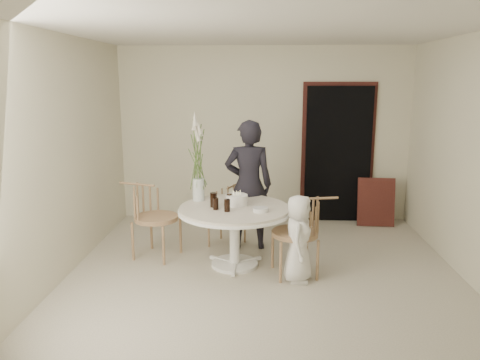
{
  "coord_description": "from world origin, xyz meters",
  "views": [
    {
      "loc": [
        -0.05,
        -5.04,
        2.21
      ],
      "look_at": [
        -0.29,
        0.3,
        1.05
      ],
      "focal_mm": 35.0,
      "sensor_mm": 36.0,
      "label": 1
    }
  ],
  "objects_px": {
    "table": "(235,216)",
    "girl": "(249,185)",
    "birthday_cake": "(237,200)",
    "chair_left": "(147,209)",
    "flower_vase": "(198,162)",
    "chair_far": "(230,206)",
    "chair_right": "(306,225)",
    "boy": "(298,239)"
  },
  "relations": [
    {
      "from": "chair_far",
      "to": "chair_right",
      "type": "bearing_deg",
      "value": -26.41
    },
    {
      "from": "table",
      "to": "girl",
      "type": "bearing_deg",
      "value": 77.14
    },
    {
      "from": "chair_right",
      "to": "flower_vase",
      "type": "distance_m",
      "value": 1.51
    },
    {
      "from": "table",
      "to": "chair_far",
      "type": "distance_m",
      "value": 0.83
    },
    {
      "from": "chair_far",
      "to": "flower_vase",
      "type": "xyz_separation_m",
      "value": [
        -0.36,
        -0.53,
        0.7
      ]
    },
    {
      "from": "chair_right",
      "to": "birthday_cake",
      "type": "xyz_separation_m",
      "value": [
        -0.8,
        0.29,
        0.2
      ]
    },
    {
      "from": "table",
      "to": "girl",
      "type": "xyz_separation_m",
      "value": [
        0.15,
        0.64,
        0.23
      ]
    },
    {
      "from": "boy",
      "to": "birthday_cake",
      "type": "height_order",
      "value": "boy"
    },
    {
      "from": "table",
      "to": "boy",
      "type": "relative_size",
      "value": 1.36
    },
    {
      "from": "chair_left",
      "to": "girl",
      "type": "height_order",
      "value": "girl"
    },
    {
      "from": "girl",
      "to": "chair_left",
      "type": "bearing_deg",
      "value": 13.41
    },
    {
      "from": "chair_right",
      "to": "flower_vase",
      "type": "bearing_deg",
      "value": -121.92
    },
    {
      "from": "chair_left",
      "to": "table",
      "type": "bearing_deg",
      "value": -86.07
    },
    {
      "from": "chair_left",
      "to": "flower_vase",
      "type": "bearing_deg",
      "value": -70.9
    },
    {
      "from": "chair_left",
      "to": "girl",
      "type": "relative_size",
      "value": 0.55
    },
    {
      "from": "chair_right",
      "to": "chair_left",
      "type": "xyz_separation_m",
      "value": [
        -1.94,
        0.49,
        0.02
      ]
    },
    {
      "from": "flower_vase",
      "to": "chair_far",
      "type": "bearing_deg",
      "value": 55.43
    },
    {
      "from": "table",
      "to": "boy",
      "type": "distance_m",
      "value": 0.83
    },
    {
      "from": "table",
      "to": "chair_far",
      "type": "relative_size",
      "value": 1.67
    },
    {
      "from": "chair_far",
      "to": "chair_right",
      "type": "height_order",
      "value": "chair_right"
    },
    {
      "from": "chair_far",
      "to": "chair_left",
      "type": "bearing_deg",
      "value": -130.89
    },
    {
      "from": "chair_far",
      "to": "boy",
      "type": "xyz_separation_m",
      "value": [
        0.83,
        -1.22,
        -0.02
      ]
    },
    {
      "from": "chair_far",
      "to": "flower_vase",
      "type": "relative_size",
      "value": 0.73
    },
    {
      "from": "chair_far",
      "to": "chair_left",
      "type": "height_order",
      "value": "chair_left"
    },
    {
      "from": "chair_right",
      "to": "boy",
      "type": "bearing_deg",
      "value": -37.51
    },
    {
      "from": "chair_far",
      "to": "flower_vase",
      "type": "bearing_deg",
      "value": -103.17
    },
    {
      "from": "girl",
      "to": "flower_vase",
      "type": "height_order",
      "value": "flower_vase"
    },
    {
      "from": "chair_right",
      "to": "boy",
      "type": "height_order",
      "value": "boy"
    },
    {
      "from": "chair_far",
      "to": "flower_vase",
      "type": "height_order",
      "value": "flower_vase"
    },
    {
      "from": "girl",
      "to": "chair_far",
      "type": "bearing_deg",
      "value": -37.71
    },
    {
      "from": "table",
      "to": "chair_left",
      "type": "xyz_separation_m",
      "value": [
        -1.12,
        0.29,
        -0.01
      ]
    },
    {
      "from": "table",
      "to": "flower_vase",
      "type": "bearing_deg",
      "value": 147.42
    },
    {
      "from": "birthday_cake",
      "to": "flower_vase",
      "type": "bearing_deg",
      "value": 157.26
    },
    {
      "from": "chair_far",
      "to": "chair_left",
      "type": "relative_size",
      "value": 0.85
    },
    {
      "from": "chair_left",
      "to": "girl",
      "type": "bearing_deg",
      "value": -55.86
    },
    {
      "from": "chair_far",
      "to": "birthday_cake",
      "type": "xyz_separation_m",
      "value": [
        0.12,
        -0.73,
        0.28
      ]
    },
    {
      "from": "birthday_cake",
      "to": "flower_vase",
      "type": "distance_m",
      "value": 0.67
    },
    {
      "from": "chair_left",
      "to": "flower_vase",
      "type": "xyz_separation_m",
      "value": [
        0.65,
        0.01,
        0.61
      ]
    },
    {
      "from": "chair_far",
      "to": "chair_left",
      "type": "distance_m",
      "value": 1.15
    },
    {
      "from": "table",
      "to": "birthday_cake",
      "type": "xyz_separation_m",
      "value": [
        0.02,
        0.09,
        0.18
      ]
    },
    {
      "from": "chair_right",
      "to": "chair_left",
      "type": "relative_size",
      "value": 0.97
    },
    {
      "from": "birthday_cake",
      "to": "table",
      "type": "bearing_deg",
      "value": -101.53
    }
  ]
}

